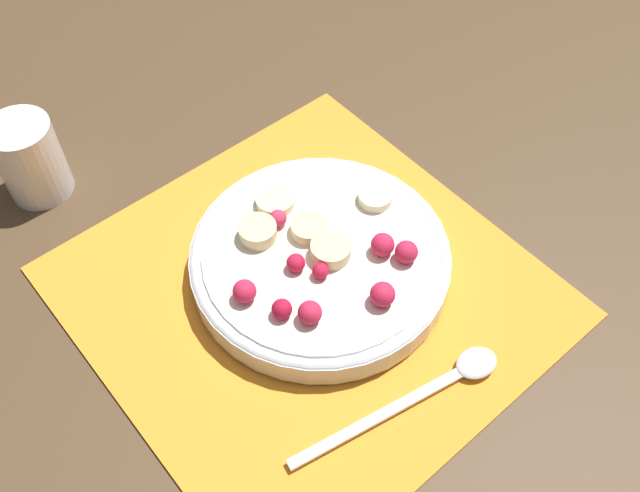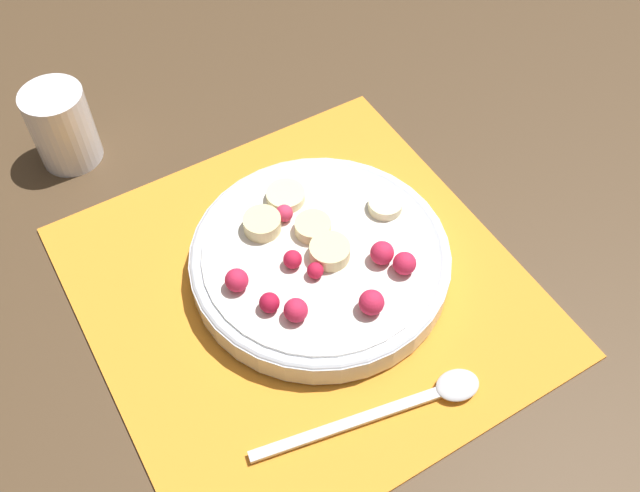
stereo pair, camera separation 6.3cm
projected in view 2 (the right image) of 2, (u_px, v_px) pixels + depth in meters
The scene contains 5 objects.
ground_plane at pixel (304, 290), 0.65m from camera, with size 3.00×3.00×0.00m, color #4C3823.
placemat at pixel (303, 289), 0.65m from camera, with size 0.38×0.38×0.01m.
fruit_bowl at pixel (320, 258), 0.64m from camera, with size 0.24×0.24×0.05m.
spoon at pixel (413, 401), 0.58m from camera, with size 0.06×0.20×0.01m.
drinking_glass at pixel (62, 127), 0.72m from camera, with size 0.06×0.06×0.08m.
Camera 2 is at (0.32, -0.17, 0.54)m, focal length 40.00 mm.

